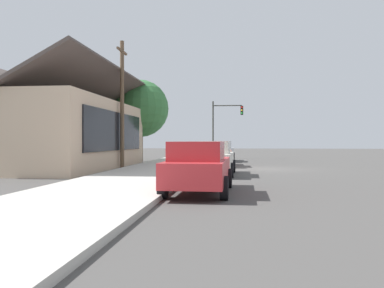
{
  "coord_description": "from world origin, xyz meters",
  "views": [
    {
      "loc": [
        -22.94,
        1.49,
        1.61
      ],
      "look_at": [
        -2.0,
        3.84,
        1.44
      ],
      "focal_mm": 37.11,
      "sensor_mm": 36.0,
      "label": 1
    }
  ],
  "objects_px": {
    "car_ivory": "(212,158)",
    "fire_hydrant_red": "(178,165)",
    "traffic_light_main": "(225,120)",
    "utility_pole_wooden": "(122,102)",
    "car_cherry": "(199,167)",
    "car_coral": "(217,153)",
    "shade_tree": "(140,109)",
    "car_silver": "(220,151)"
  },
  "relations": [
    {
      "from": "car_cherry",
      "to": "shade_tree",
      "type": "relative_size",
      "value": 0.72
    },
    {
      "from": "shade_tree",
      "to": "utility_pole_wooden",
      "type": "height_order",
      "value": "utility_pole_wooden"
    },
    {
      "from": "car_ivory",
      "to": "utility_pole_wooden",
      "type": "relative_size",
      "value": 0.62
    },
    {
      "from": "car_ivory",
      "to": "utility_pole_wooden",
      "type": "distance_m",
      "value": 7.63
    },
    {
      "from": "car_ivory",
      "to": "car_coral",
      "type": "xyz_separation_m",
      "value": [
        6.58,
        0.12,
        -0.0
      ]
    },
    {
      "from": "car_silver",
      "to": "shade_tree",
      "type": "relative_size",
      "value": 0.75
    },
    {
      "from": "car_cherry",
      "to": "traffic_light_main",
      "type": "bearing_deg",
      "value": 1.04
    },
    {
      "from": "shade_tree",
      "to": "traffic_light_main",
      "type": "distance_m",
      "value": 8.56
    },
    {
      "from": "car_ivory",
      "to": "traffic_light_main",
      "type": "bearing_deg",
      "value": 1.2
    },
    {
      "from": "car_coral",
      "to": "traffic_light_main",
      "type": "bearing_deg",
      "value": -2.81
    },
    {
      "from": "shade_tree",
      "to": "utility_pole_wooden",
      "type": "relative_size",
      "value": 0.85
    },
    {
      "from": "car_cherry",
      "to": "car_ivory",
      "type": "xyz_separation_m",
      "value": [
        6.49,
        -0.02,
        0.0
      ]
    },
    {
      "from": "car_cherry",
      "to": "utility_pole_wooden",
      "type": "xyz_separation_m",
      "value": [
        10.66,
        5.56,
        3.11
      ]
    },
    {
      "from": "car_coral",
      "to": "shade_tree",
      "type": "distance_m",
      "value": 8.78
    },
    {
      "from": "car_ivory",
      "to": "fire_hydrant_red",
      "type": "xyz_separation_m",
      "value": [
        -0.43,
        1.58,
        -0.32
      ]
    },
    {
      "from": "car_coral",
      "to": "fire_hydrant_red",
      "type": "xyz_separation_m",
      "value": [
        -7.01,
        1.46,
        -0.32
      ]
    },
    {
      "from": "car_ivory",
      "to": "traffic_light_main",
      "type": "height_order",
      "value": "traffic_light_main"
    },
    {
      "from": "car_coral",
      "to": "car_ivory",
      "type": "bearing_deg",
      "value": 179.24
    },
    {
      "from": "shade_tree",
      "to": "car_coral",
      "type": "bearing_deg",
      "value": -129.73
    },
    {
      "from": "car_cherry",
      "to": "utility_pole_wooden",
      "type": "bearing_deg",
      "value": 28.82
    },
    {
      "from": "car_coral",
      "to": "traffic_light_main",
      "type": "height_order",
      "value": "traffic_light_main"
    },
    {
      "from": "shade_tree",
      "to": "traffic_light_main",
      "type": "relative_size",
      "value": 1.23
    },
    {
      "from": "car_ivory",
      "to": "fire_hydrant_red",
      "type": "height_order",
      "value": "car_ivory"
    },
    {
      "from": "car_cherry",
      "to": "shade_tree",
      "type": "height_order",
      "value": "shade_tree"
    },
    {
      "from": "shade_tree",
      "to": "fire_hydrant_red",
      "type": "xyz_separation_m",
      "value": [
        -12.21,
        -4.79,
        -3.63
      ]
    },
    {
      "from": "car_cherry",
      "to": "car_coral",
      "type": "bearing_deg",
      "value": 1.71
    },
    {
      "from": "shade_tree",
      "to": "car_cherry",
      "type": "bearing_deg",
      "value": -160.83
    },
    {
      "from": "car_cherry",
      "to": "traffic_light_main",
      "type": "distance_m",
      "value": 24.0
    },
    {
      "from": "fire_hydrant_red",
      "to": "traffic_light_main",
      "type": "bearing_deg",
      "value": -5.33
    },
    {
      "from": "car_coral",
      "to": "car_silver",
      "type": "height_order",
      "value": "same"
    },
    {
      "from": "car_cherry",
      "to": "car_ivory",
      "type": "distance_m",
      "value": 6.49
    },
    {
      "from": "car_coral",
      "to": "fire_hydrant_red",
      "type": "bearing_deg",
      "value": 166.46
    },
    {
      "from": "car_coral",
      "to": "shade_tree",
      "type": "height_order",
      "value": "shade_tree"
    },
    {
      "from": "car_ivory",
      "to": "car_silver",
      "type": "bearing_deg",
      "value": 2.0
    },
    {
      "from": "car_cherry",
      "to": "traffic_light_main",
      "type": "height_order",
      "value": "traffic_light_main"
    },
    {
      "from": "car_ivory",
      "to": "shade_tree",
      "type": "xyz_separation_m",
      "value": [
        11.77,
        6.37,
        3.31
      ]
    },
    {
      "from": "car_cherry",
      "to": "car_ivory",
      "type": "height_order",
      "value": "same"
    },
    {
      "from": "car_cherry",
      "to": "shade_tree",
      "type": "xyz_separation_m",
      "value": [
        18.27,
        6.35,
        3.31
      ]
    },
    {
      "from": "traffic_light_main",
      "to": "utility_pole_wooden",
      "type": "height_order",
      "value": "utility_pole_wooden"
    },
    {
      "from": "shade_tree",
      "to": "traffic_light_main",
      "type": "height_order",
      "value": "shade_tree"
    },
    {
      "from": "shade_tree",
      "to": "utility_pole_wooden",
      "type": "xyz_separation_m",
      "value": [
        -7.61,
        -0.79,
        -0.2
      ]
    },
    {
      "from": "car_silver",
      "to": "traffic_light_main",
      "type": "bearing_deg",
      "value": 0.52
    }
  ]
}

